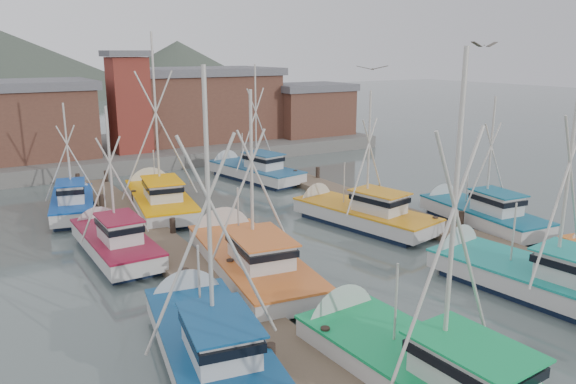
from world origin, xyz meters
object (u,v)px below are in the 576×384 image
boat_12 (159,198)px  lookout_tower (129,101)px  boat_8 (247,258)px  boat_4 (420,368)px

boat_12 → lookout_tower: bearing=88.9°
lookout_tower → boat_8: (-2.68, -26.98, -4.87)m
lookout_tower → boat_12: size_ratio=0.73×
lookout_tower → boat_4: bearing=-93.8°
lookout_tower → boat_8: 27.55m
lookout_tower → boat_8: size_ratio=0.79×
boat_4 → boat_8: size_ratio=1.00×
lookout_tower → boat_8: bearing=-95.7°
boat_8 → boat_12: (0.01, 12.20, 0.01)m
boat_4 → lookout_tower: bearing=82.8°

